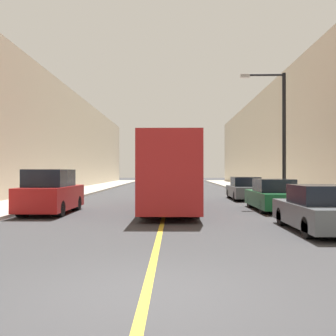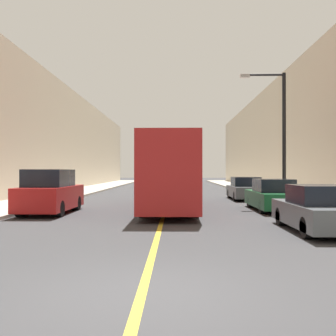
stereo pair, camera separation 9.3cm
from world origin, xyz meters
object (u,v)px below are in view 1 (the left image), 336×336
Objects in this scene: parked_suv_left at (51,193)px; street_lamp_right at (280,129)px; car_right_far at (245,189)px; car_right_near at (319,210)px; car_right_mid at (273,196)px; bus at (171,172)px.

parked_suv_left is 12.50m from street_lamp_right.
street_lamp_right reaches higher than car_right_far.
car_right_far reaches higher than car_right_near.
parked_suv_left is 10.31m from car_right_mid.
bus reaches higher than parked_suv_left.
parked_suv_left is 13.22m from car_right_far.
street_lamp_right is (1.29, 9.25, 3.56)m from car_right_near.
street_lamp_right is (11.30, 4.21, 3.32)m from parked_suv_left.
parked_suv_left is at bearing 153.27° from car_right_near.
car_right_near is at bearing -26.73° from parked_suv_left.
parked_suv_left is 0.64× the size of street_lamp_right.
street_lamp_right is (5.98, 2.14, 2.40)m from bus.
street_lamp_right is at bearing 20.45° from parked_suv_left.
parked_suv_left is at bearing -159.55° from street_lamp_right.
car_right_far is at bearing 105.19° from street_lamp_right.
bus is 8.10m from car_right_far.
car_right_near is 0.97× the size of car_right_far.
parked_suv_left reaches higher than car_right_far.
car_right_mid is (4.88, -0.60, -1.13)m from bus.
car_right_near is 0.93× the size of car_right_mid.
bus reaches higher than car_right_far.
parked_suv_left reaches higher than car_right_mid.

